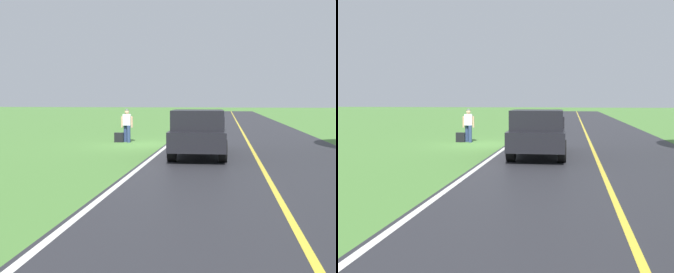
# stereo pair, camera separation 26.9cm
# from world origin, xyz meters

# --- Properties ---
(ground_plane) EXTENTS (200.00, 200.00, 0.00)m
(ground_plane) POSITION_xyz_m (0.00, 0.00, 0.00)
(ground_plane) COLOR #4C7F38
(road_surface) EXTENTS (8.22, 120.00, 0.00)m
(road_surface) POSITION_xyz_m (-5.16, 0.00, 0.00)
(road_surface) COLOR #28282D
(road_surface) RESTS_ON ground
(lane_edge_line) EXTENTS (0.16, 117.60, 0.00)m
(lane_edge_line) POSITION_xyz_m (-1.23, 0.00, 0.01)
(lane_edge_line) COLOR silver
(lane_edge_line) RESTS_ON ground
(lane_centre_line) EXTENTS (0.14, 117.60, 0.00)m
(lane_centre_line) POSITION_xyz_m (-5.16, 0.00, 0.01)
(lane_centre_line) COLOR gold
(lane_centre_line) RESTS_ON ground
(hitchhiker_walking) EXTENTS (0.62, 0.51, 1.75)m
(hitchhiker_walking) POSITION_xyz_m (1.08, -1.00, 0.98)
(hitchhiker_walking) COLOR navy
(hitchhiker_walking) RESTS_ON ground
(suitcase_carried) EXTENTS (0.47, 0.23, 0.50)m
(suitcase_carried) POSITION_xyz_m (1.49, -0.89, 0.25)
(suitcase_carried) COLOR black
(suitcase_carried) RESTS_ON ground
(pickup_truck_passing) EXTENTS (2.22, 5.46, 1.82)m
(pickup_truck_passing) POSITION_xyz_m (-2.94, 3.60, 0.97)
(pickup_truck_passing) COLOR black
(pickup_truck_passing) RESTS_ON ground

